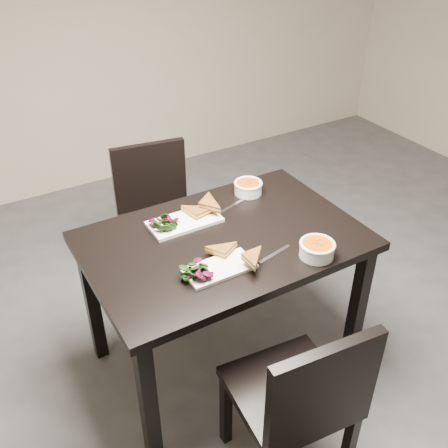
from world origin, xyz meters
name	(u,v)px	position (x,y,z in m)	size (l,w,h in m)	color
ground	(328,369)	(0.00, 0.00, 0.00)	(5.00, 5.00, 0.00)	#47474C
table	(224,255)	(-0.41, 0.34, 0.65)	(1.20, 0.80, 0.75)	black
chair_near	(301,398)	(-0.49, -0.35, 0.48)	(0.46, 0.46, 0.85)	black
chair_far	(157,210)	(-0.41, 1.10, 0.48)	(0.48, 0.48, 0.85)	black
plate_near	(219,268)	(-0.54, 0.16, 0.76)	(0.28, 0.14, 0.01)	white
sandwich_near	(231,255)	(-0.47, 0.17, 0.79)	(0.14, 0.11, 0.05)	#9A6720
salad_near	(197,271)	(-0.64, 0.16, 0.78)	(0.09, 0.08, 0.04)	black
soup_bowl_near	(317,248)	(-0.14, 0.03, 0.79)	(0.15, 0.15, 0.07)	white
cutlery_near	(275,254)	(-0.29, 0.13, 0.75)	(0.18, 0.02, 0.00)	silver
plate_far	(185,222)	(-0.50, 0.53, 0.76)	(0.33, 0.16, 0.02)	white
sandwich_far	(199,213)	(-0.44, 0.52, 0.79)	(0.16, 0.12, 0.05)	#9A6720
salad_far	(164,222)	(-0.60, 0.53, 0.79)	(0.10, 0.09, 0.05)	black
soup_bowl_far	(248,187)	(-0.11, 0.61, 0.79)	(0.14, 0.14, 0.06)	white
cutlery_far	(230,207)	(-0.26, 0.54, 0.75)	(0.18, 0.02, 0.00)	silver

